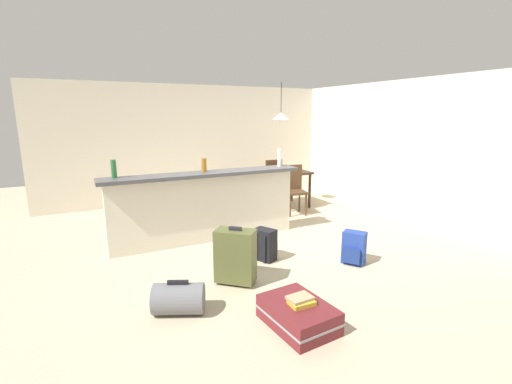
{
  "coord_description": "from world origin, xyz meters",
  "views": [
    {
      "loc": [
        -2.41,
        -4.66,
        1.89
      ],
      "look_at": [
        0.06,
        0.28,
        0.69
      ],
      "focal_mm": 25.25,
      "sensor_mm": 36.0,
      "label": 1
    }
  ],
  "objects_px": {
    "bottle_white": "(280,158)",
    "pendant_lamp": "(281,116)",
    "suitcase_flat_maroon": "(298,314)",
    "dining_chair_near_partition": "(294,187)",
    "backpack_blue": "(354,248)",
    "book_stack": "(301,301)",
    "suitcase_upright_olive": "(235,256)",
    "dining_chair_far_side": "(271,178)",
    "bottle_amber": "(204,165)",
    "duffel_bag_grey": "(179,299)",
    "bottle_green": "(114,169)",
    "dining_table": "(281,176)",
    "backpack_black": "(265,245)"
  },
  "relations": [
    {
      "from": "dining_table",
      "to": "backpack_black",
      "type": "height_order",
      "value": "dining_table"
    },
    {
      "from": "bottle_amber",
      "to": "dining_chair_near_partition",
      "type": "height_order",
      "value": "bottle_amber"
    },
    {
      "from": "duffel_bag_grey",
      "to": "bottle_white",
      "type": "bearing_deg",
      "value": 40.35
    },
    {
      "from": "bottle_green",
      "to": "pendant_lamp",
      "type": "distance_m",
      "value": 3.61
    },
    {
      "from": "suitcase_upright_olive",
      "to": "backpack_blue",
      "type": "distance_m",
      "value": 1.59
    },
    {
      "from": "bottle_amber",
      "to": "bottle_white",
      "type": "xyz_separation_m",
      "value": [
        1.28,
        0.02,
        0.04
      ]
    },
    {
      "from": "dining_table",
      "to": "dining_chair_far_side",
      "type": "distance_m",
      "value": 0.53
    },
    {
      "from": "bottle_green",
      "to": "book_stack",
      "type": "height_order",
      "value": "bottle_green"
    },
    {
      "from": "bottle_amber",
      "to": "suitcase_flat_maroon",
      "type": "height_order",
      "value": "bottle_amber"
    },
    {
      "from": "suitcase_flat_maroon",
      "to": "dining_chair_near_partition",
      "type": "bearing_deg",
      "value": 58.26
    },
    {
      "from": "dining_table",
      "to": "bottle_green",
      "type": "bearing_deg",
      "value": -159.95
    },
    {
      "from": "suitcase_flat_maroon",
      "to": "backpack_black",
      "type": "relative_size",
      "value": 2.02
    },
    {
      "from": "pendant_lamp",
      "to": "suitcase_flat_maroon",
      "type": "relative_size",
      "value": 0.91
    },
    {
      "from": "duffel_bag_grey",
      "to": "book_stack",
      "type": "distance_m",
      "value": 1.17
    },
    {
      "from": "bottle_white",
      "to": "pendant_lamp",
      "type": "relative_size",
      "value": 0.37
    },
    {
      "from": "backpack_blue",
      "to": "book_stack",
      "type": "height_order",
      "value": "backpack_blue"
    },
    {
      "from": "bottle_amber",
      "to": "book_stack",
      "type": "height_order",
      "value": "bottle_amber"
    },
    {
      "from": "bottle_amber",
      "to": "backpack_blue",
      "type": "xyz_separation_m",
      "value": [
        1.42,
        -1.67,
        -0.95
      ]
    },
    {
      "from": "dining_chair_near_partition",
      "to": "book_stack",
      "type": "height_order",
      "value": "dining_chair_near_partition"
    },
    {
      "from": "backpack_blue",
      "to": "book_stack",
      "type": "xyz_separation_m",
      "value": [
        -1.39,
        -0.88,
        0.05
      ]
    },
    {
      "from": "suitcase_upright_olive",
      "to": "dining_chair_far_side",
      "type": "bearing_deg",
      "value": 55.22
    },
    {
      "from": "dining_chair_near_partition",
      "to": "suitcase_flat_maroon",
      "type": "distance_m",
      "value": 3.85
    },
    {
      "from": "pendant_lamp",
      "to": "suitcase_flat_maroon",
      "type": "height_order",
      "value": "pendant_lamp"
    },
    {
      "from": "dining_chair_near_partition",
      "to": "backpack_blue",
      "type": "xyz_separation_m",
      "value": [
        -0.6,
        -2.39,
        -0.31
      ]
    },
    {
      "from": "backpack_black",
      "to": "dining_table",
      "type": "bearing_deg",
      "value": 55.56
    },
    {
      "from": "dining_chair_far_side",
      "to": "book_stack",
      "type": "relative_size",
      "value": 4.06
    },
    {
      "from": "pendant_lamp",
      "to": "backpack_blue",
      "type": "height_order",
      "value": "pendant_lamp"
    },
    {
      "from": "duffel_bag_grey",
      "to": "bottle_green",
      "type": "bearing_deg",
      "value": 99.62
    },
    {
      "from": "bottle_green",
      "to": "book_stack",
      "type": "bearing_deg",
      "value": -64.52
    },
    {
      "from": "pendant_lamp",
      "to": "book_stack",
      "type": "xyz_separation_m",
      "value": [
        -2.06,
        -3.9,
        -1.59
      ]
    },
    {
      "from": "dining_chair_near_partition",
      "to": "suitcase_flat_maroon",
      "type": "relative_size",
      "value": 1.09
    },
    {
      "from": "dining_table",
      "to": "dining_chair_near_partition",
      "type": "xyz_separation_m",
      "value": [
        -0.02,
        -0.54,
        -0.13
      ]
    },
    {
      "from": "bottle_amber",
      "to": "pendant_lamp",
      "type": "height_order",
      "value": "pendant_lamp"
    },
    {
      "from": "dining_chair_far_side",
      "to": "backpack_blue",
      "type": "height_order",
      "value": "dining_chair_far_side"
    },
    {
      "from": "backpack_black",
      "to": "bottle_white",
      "type": "bearing_deg",
      "value": 52.32
    },
    {
      "from": "bottle_green",
      "to": "backpack_black",
      "type": "height_order",
      "value": "bottle_green"
    },
    {
      "from": "book_stack",
      "to": "bottle_green",
      "type": "bearing_deg",
      "value": 115.48
    },
    {
      "from": "backpack_black",
      "to": "pendant_lamp",
      "type": "bearing_deg",
      "value": 55.92
    },
    {
      "from": "duffel_bag_grey",
      "to": "backpack_blue",
      "type": "xyz_separation_m",
      "value": [
        2.32,
        0.17,
        0.05
      ]
    },
    {
      "from": "bottle_green",
      "to": "pendant_lamp",
      "type": "xyz_separation_m",
      "value": [
        3.31,
        1.28,
        0.67
      ]
    },
    {
      "from": "bottle_green",
      "to": "backpack_black",
      "type": "xyz_separation_m",
      "value": [
        1.68,
        -1.12,
        -0.97
      ]
    },
    {
      "from": "bottle_amber",
      "to": "suitcase_upright_olive",
      "type": "bearing_deg",
      "value": -96.17
    },
    {
      "from": "suitcase_upright_olive",
      "to": "bottle_white",
      "type": "bearing_deg",
      "value": 46.48
    },
    {
      "from": "bottle_amber",
      "to": "dining_table",
      "type": "bearing_deg",
      "value": 31.63
    },
    {
      "from": "bottle_amber",
      "to": "dining_chair_far_side",
      "type": "relative_size",
      "value": 0.22
    },
    {
      "from": "suitcase_upright_olive",
      "to": "duffel_bag_grey",
      "type": "relative_size",
      "value": 1.19
    },
    {
      "from": "bottle_amber",
      "to": "backpack_black",
      "type": "bearing_deg",
      "value": -66.67
    },
    {
      "from": "pendant_lamp",
      "to": "backpack_blue",
      "type": "distance_m",
      "value": 3.5
    },
    {
      "from": "pendant_lamp",
      "to": "book_stack",
      "type": "height_order",
      "value": "pendant_lamp"
    },
    {
      "from": "bottle_amber",
      "to": "bottle_white",
      "type": "bearing_deg",
      "value": 0.74
    }
  ]
}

